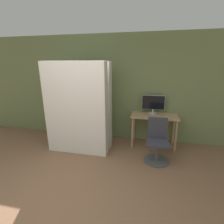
% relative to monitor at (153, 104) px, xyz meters
% --- Properties ---
extents(ground_plane, '(16.00, 16.00, 0.00)m').
position_rel_monitor_xyz_m(ground_plane, '(-1.28, -2.57, -1.02)').
color(ground_plane, brown).
extents(wall_back, '(8.00, 0.06, 2.70)m').
position_rel_monitor_xyz_m(wall_back, '(-1.28, 0.16, 0.33)').
color(wall_back, '#6B7A4C').
rests_on(wall_back, ground).
extents(desk, '(1.11, 0.60, 0.78)m').
position_rel_monitor_xyz_m(desk, '(0.05, -0.17, -0.37)').
color(desk, tan).
rests_on(desk, ground).
extents(monitor, '(0.56, 0.23, 0.46)m').
position_rel_monitor_xyz_m(monitor, '(0.00, 0.00, 0.00)').
color(monitor, '#B7B7BC').
rests_on(monitor, desk).
extents(office_chair, '(0.52, 0.52, 0.89)m').
position_rel_monitor_xyz_m(office_chair, '(0.12, -0.89, -0.67)').
color(office_chair, '#4C4C51').
rests_on(office_chair, ground).
extents(bookshelf, '(0.69, 0.28, 1.94)m').
position_rel_monitor_xyz_m(bookshelf, '(-2.45, 0.02, -0.06)').
color(bookshelf, beige).
rests_on(bookshelf, ground).
extents(mattress_near, '(1.39, 0.29, 2.03)m').
position_rel_monitor_xyz_m(mattress_near, '(-1.63, -0.93, -0.01)').
color(mattress_near, silver).
rests_on(mattress_near, ground).
extents(mattress_far, '(1.39, 0.26, 2.03)m').
position_rel_monitor_xyz_m(mattress_far, '(-1.63, -0.55, -0.01)').
color(mattress_far, silver).
rests_on(mattress_far, ground).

